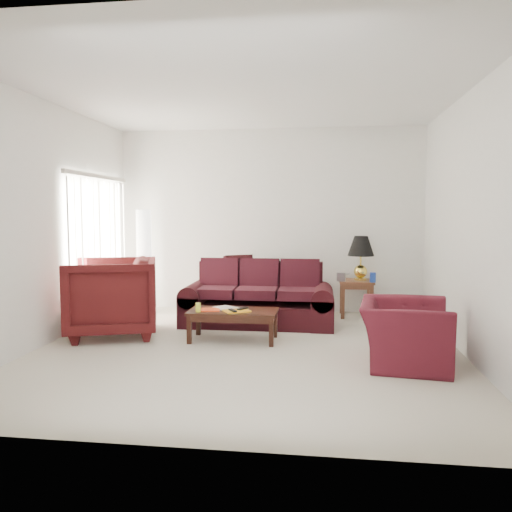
{
  "coord_description": "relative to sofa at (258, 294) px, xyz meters",
  "views": [
    {
      "loc": [
        0.86,
        -5.74,
        1.62
      ],
      "look_at": [
        0.0,
        0.85,
        1.05
      ],
      "focal_mm": 35.0,
      "sensor_mm": 36.0,
      "label": 1
    }
  ],
  "objects": [
    {
      "name": "clock",
      "position": [
        1.22,
        0.63,
        0.2
      ],
      "size": [
        0.14,
        0.09,
        0.13
      ],
      "primitive_type": "cube",
      "rotation": [
        0.0,
        0.0,
        -0.36
      ],
      "color": "#B0AFB4",
      "rests_on": "end_table"
    },
    {
      "name": "yellow_glass",
      "position": [
        -0.61,
        -1.1,
        0.0
      ],
      "size": [
        0.08,
        0.08,
        0.11
      ],
      "primitive_type": "cylinder",
      "rotation": [
        0.0,
        0.0,
        0.17
      ],
      "color": "#F9FF38",
      "rests_on": "coffee_table"
    },
    {
      "name": "remote_a",
      "position": [
        -0.18,
        -1.09,
        -0.03
      ],
      "size": [
        0.13,
        0.17,
        0.02
      ],
      "primitive_type": "cube",
      "rotation": [
        0.0,
        0.0,
        0.58
      ],
      "color": "black",
      "rests_on": "coffee_table"
    },
    {
      "name": "magazine_orange",
      "position": [
        -0.14,
        -1.02,
        -0.04
      ],
      "size": [
        0.38,
        0.35,
        0.02
      ],
      "primitive_type": "cube",
      "rotation": [
        0.0,
        0.0,
        0.55
      ],
      "color": "#F5A61C",
      "rests_on": "coffee_table"
    },
    {
      "name": "magazine_white",
      "position": [
        -0.31,
        -0.85,
        -0.05
      ],
      "size": [
        0.37,
        0.36,
        0.02
      ],
      "primitive_type": "cube",
      "rotation": [
        0.0,
        0.0,
        -0.68
      ],
      "color": "white",
      "rests_on": "coffee_table"
    },
    {
      "name": "throw_pillow",
      "position": [
        -0.4,
        0.72,
        0.28
      ],
      "size": [
        0.51,
        0.42,
        0.47
      ],
      "primitive_type": "cube",
      "rotation": [
        -0.21,
        0.0,
        0.51
      ],
      "color": "black",
      "rests_on": "sofa"
    },
    {
      "name": "sofa",
      "position": [
        0.0,
        0.0,
        0.0
      ],
      "size": [
        2.19,
        0.97,
        0.89
      ],
      "primitive_type": null,
      "rotation": [
        0.0,
        0.0,
        -0.01
      ],
      "color": "black",
      "rests_on": "ground"
    },
    {
      "name": "coffee_table",
      "position": [
        -0.2,
        -0.94,
        -0.25
      ],
      "size": [
        1.22,
        0.82,
        0.39
      ],
      "primitive_type": null,
      "rotation": [
        0.0,
        0.0,
        -0.25
      ],
      "color": "black",
      "rests_on": "ground"
    },
    {
      "name": "blue_canister",
      "position": [
        1.69,
        0.58,
        0.2
      ],
      "size": [
        0.1,
        0.1,
        0.15
      ],
      "primitive_type": "cylinder",
      "rotation": [
        0.0,
        0.0,
        0.14
      ],
      "color": "#18399F",
      "rests_on": "end_table"
    },
    {
      "name": "armchair_right",
      "position": [
        1.8,
        -1.69,
        -0.11
      ],
      "size": [
        1.04,
        1.15,
        0.68
      ],
      "primitive_type": "imported",
      "rotation": [
        0.0,
        0.0,
        1.44
      ],
      "color": "#450F19",
      "rests_on": "ground"
    },
    {
      "name": "table_lamp",
      "position": [
        1.52,
        0.83,
        0.47
      ],
      "size": [
        0.49,
        0.49,
        0.69
      ],
      "primitive_type": null,
      "rotation": [
        0.0,
        0.0,
        0.2
      ],
      "color": "gold",
      "rests_on": "end_table"
    },
    {
      "name": "magazine_red",
      "position": [
        -0.51,
        -0.99,
        -0.05
      ],
      "size": [
        0.32,
        0.26,
        0.02
      ],
      "primitive_type": "cube",
      "rotation": [
        0.0,
        0.0,
        0.17
      ],
      "color": "red",
      "rests_on": "coffee_table"
    },
    {
      "name": "floor",
      "position": [
        0.04,
        -1.36,
        -0.45
      ],
      "size": [
        5.0,
        5.0,
        0.0
      ],
      "primitive_type": "plane",
      "color": "silver",
      "rests_on": "ground"
    },
    {
      "name": "end_table",
      "position": [
        1.46,
        0.79,
        -0.16
      ],
      "size": [
        0.55,
        0.55,
        0.57
      ],
      "primitive_type": null,
      "rotation": [
        0.0,
        0.0,
        -0.05
      ],
      "color": "#4C2A1A",
      "rests_on": "ground"
    },
    {
      "name": "floor_lamp",
      "position": [
        -1.96,
        0.7,
        0.41
      ],
      "size": [
        0.37,
        0.37,
        1.7
      ],
      "primitive_type": null,
      "rotation": [
        0.0,
        0.0,
        0.42
      ],
      "color": "silver",
      "rests_on": "ground"
    },
    {
      "name": "blinds",
      "position": [
        -2.38,
        -0.06,
        0.63
      ],
      "size": [
        0.1,
        2.0,
        2.16
      ],
      "primitive_type": "cube",
      "color": "silver",
      "rests_on": "ground"
    },
    {
      "name": "picture_frame",
      "position": [
        1.29,
        0.96,
        0.2
      ],
      "size": [
        0.15,
        0.17,
        0.05
      ],
      "primitive_type": "cube",
      "rotation": [
        1.36,
        0.0,
        0.27
      ],
      "color": "#B6B6BA",
      "rests_on": "end_table"
    },
    {
      "name": "remote_b",
      "position": [
        -0.07,
        -0.95,
        -0.03
      ],
      "size": [
        0.13,
        0.16,
        0.02
      ],
      "primitive_type": "cube",
      "rotation": [
        0.0,
        0.0,
        -0.6
      ],
      "color": "black",
      "rests_on": "coffee_table"
    },
    {
      "name": "armchair_left",
      "position": [
        -1.84,
        -0.88,
        0.07
      ],
      "size": [
        1.43,
        1.41,
        1.04
      ],
      "primitive_type": "imported",
      "rotation": [
        0.0,
        0.0,
        -1.25
      ],
      "color": "#3C0D0E",
      "rests_on": "ground"
    }
  ]
}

